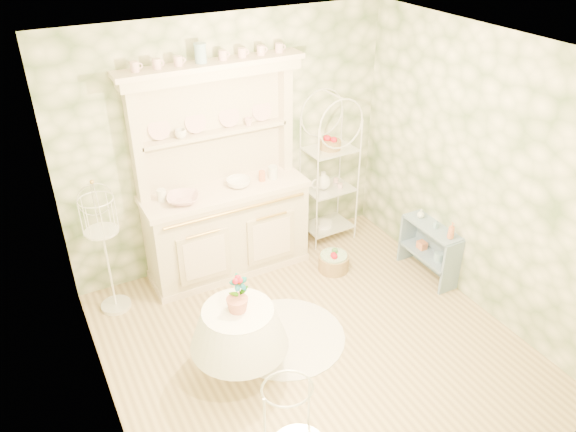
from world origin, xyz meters
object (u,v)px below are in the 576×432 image
birdcage_stand (104,243)px  side_shelf (429,251)px  kitchen_dresser (224,177)px  floor_basket (334,261)px  bakers_rack (329,174)px  round_table (239,339)px

birdcage_stand → side_shelf: bearing=-18.1°
kitchen_dresser → side_shelf: bearing=-30.8°
kitchen_dresser → floor_basket: size_ratio=6.28×
birdcage_stand → floor_basket: bearing=-12.0°
kitchen_dresser → bakers_rack: 1.36m
bakers_rack → side_shelf: size_ratio=2.38×
round_table → birdcage_stand: 1.66m
side_shelf → floor_basket: bearing=149.1°
kitchen_dresser → birdcage_stand: kitchen_dresser is taller
kitchen_dresser → birdcage_stand: bearing=-176.3°
bakers_rack → kitchen_dresser: bearing=-179.2°
side_shelf → floor_basket: 1.04m
bakers_rack → round_table: bearing=-141.7°
birdcage_stand → bakers_rack: bearing=3.4°
bakers_rack → side_shelf: bearing=-67.2°
birdcage_stand → floor_basket: (2.30, -0.49, -0.66)m
round_table → floor_basket: 1.83m
kitchen_dresser → floor_basket: (1.01, -0.57, -1.03)m
side_shelf → birdcage_stand: bearing=163.4°
kitchen_dresser → bakers_rack: size_ratio=1.37×
side_shelf → birdcage_stand: size_ratio=0.45×
bakers_rack → birdcage_stand: 2.62m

